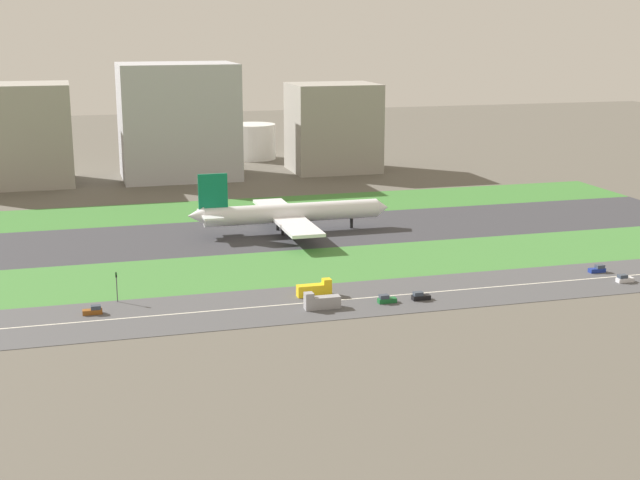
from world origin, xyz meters
name	(u,v)px	position (x,y,z in m)	size (l,w,h in m)	color
ground_plane	(286,232)	(0.00, 0.00, 0.00)	(800.00, 800.00, 0.00)	#5B564C
runway	(286,232)	(0.00, 0.00, 0.05)	(280.00, 46.00, 0.10)	#38383D
grass_median_north	(259,207)	(0.00, 41.00, 0.05)	(280.00, 36.00, 0.10)	#3D7A33
grass_median_south	(322,265)	(0.00, -41.00, 0.05)	(280.00, 36.00, 0.10)	#427F38
highway	(358,299)	(0.00, -73.00, 0.05)	(280.00, 28.00, 0.10)	#4C4C4F
highway_centerline	(358,298)	(0.00, -73.00, 0.11)	(266.00, 0.50, 0.01)	silver
airliner	(287,213)	(0.34, 0.00, 6.23)	(65.00, 56.00, 19.70)	white
car_0	(420,296)	(14.02, -78.00, 0.92)	(4.40, 1.80, 2.00)	black
truck_1	(321,302)	(-10.59, -78.00, 1.67)	(8.40, 2.50, 4.00)	#99999E
truck_0	(315,289)	(-9.27, -68.00, 1.67)	(8.40, 2.50, 4.00)	yellow
car_2	(598,269)	(68.53, -68.00, 0.92)	(4.40, 1.80, 2.00)	navy
car_3	(386,299)	(5.41, -78.00, 0.92)	(4.40, 1.80, 2.00)	#19662D
car_4	(93,311)	(-61.56, -68.00, 0.92)	(4.40, 1.80, 2.00)	brown
car_5	(624,279)	(69.87, -78.00, 0.92)	(4.40, 1.80, 2.00)	silver
traffic_light	(117,285)	(-55.75, -60.01, 4.29)	(0.36, 0.50, 7.20)	#4C4C51
terminal_building	(3,135)	(-90.00, 114.00, 20.47)	(54.16, 33.55, 40.94)	#9E998E
hangar_building	(178,121)	(-19.20, 114.00, 24.13)	(48.45, 37.62, 48.26)	#B2B2B7
office_tower	(333,127)	(49.17, 114.00, 19.32)	(37.60, 30.91, 38.65)	#9E998E
fuel_tank_west	(253,141)	(21.75, 159.00, 8.44)	(22.28, 22.28, 16.89)	silver
fuel_tank_centre	(313,142)	(52.26, 159.00, 7.37)	(18.31, 18.31, 14.75)	silver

